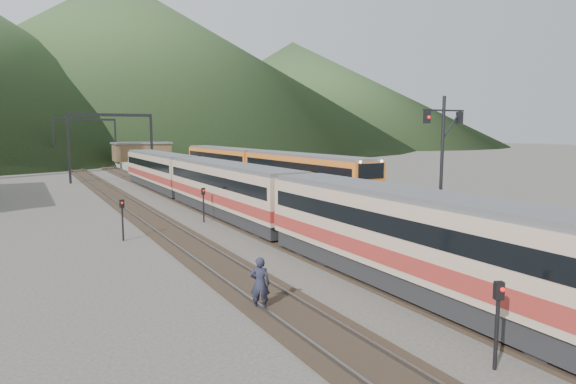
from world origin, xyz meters
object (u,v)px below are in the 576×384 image
second_train (257,165)px  worker (260,284)px  main_train (228,191)px  signal_mast (442,155)px

second_train → worker: size_ratio=22.71×
main_train → worker: bearing=-108.7°
second_train → worker: 40.09m
main_train → worker: 17.70m
second_train → main_train: bearing=-120.6°
main_train → second_train: second_train is taller
signal_mast → worker: signal_mast is taller
main_train → second_train: 22.61m
worker → main_train: bearing=-78.7°
main_train → signal_mast: size_ratio=8.60×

